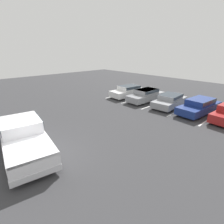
% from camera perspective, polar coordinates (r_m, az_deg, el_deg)
% --- Properties ---
extents(ground_plane, '(60.00, 60.00, 0.00)m').
position_cam_1_polar(ground_plane, '(10.19, -23.77, -13.25)').
color(ground_plane, '#38383A').
extents(stall_stripe_a, '(0.12, 5.44, 0.01)m').
position_cam_1_polar(stall_stripe_a, '(21.83, 3.24, 5.77)').
color(stall_stripe_a, white).
rests_on(stall_stripe_a, ground_plane).
extents(stall_stripe_b, '(0.12, 5.44, 0.01)m').
position_cam_1_polar(stall_stripe_b, '(20.15, 8.59, 4.39)').
color(stall_stripe_b, white).
rests_on(stall_stripe_b, ground_plane).
extents(stall_stripe_c, '(0.12, 5.44, 0.01)m').
position_cam_1_polar(stall_stripe_c, '(18.70, 14.80, 2.74)').
color(stall_stripe_c, white).
rests_on(stall_stripe_c, ground_plane).
extents(stall_stripe_d, '(0.12, 5.44, 0.01)m').
position_cam_1_polar(stall_stripe_d, '(17.51, 21.94, 0.79)').
color(stall_stripe_d, white).
rests_on(stall_stripe_d, ground_plane).
extents(stall_stripe_e, '(0.12, 5.44, 0.01)m').
position_cam_1_polar(stall_stripe_e, '(16.66, 29.94, -1.41)').
color(stall_stripe_e, white).
rests_on(stall_stripe_e, ground_plane).
extents(pickup_truck, '(6.14, 2.88, 1.79)m').
position_cam_1_polar(pickup_truck, '(10.48, -26.93, -7.23)').
color(pickup_truck, silver).
rests_on(pickup_truck, ground_plane).
extents(parked_sedan_a, '(2.18, 4.53, 1.30)m').
position_cam_1_polar(parked_sedan_a, '(20.67, 5.37, 6.89)').
color(parked_sedan_a, silver).
rests_on(parked_sedan_a, ground_plane).
extents(parked_sedan_b, '(1.84, 4.64, 1.28)m').
position_cam_1_polar(parked_sedan_b, '(19.17, 11.06, 5.53)').
color(parked_sedan_b, gray).
rests_on(parked_sedan_b, ground_plane).
extents(parked_sedan_c, '(2.16, 4.39, 1.21)m').
position_cam_1_polar(parked_sedan_c, '(17.81, 18.36, 3.69)').
color(parked_sedan_c, gray).
rests_on(parked_sedan_c, ground_plane).
extents(parked_sedan_d, '(2.12, 4.89, 1.29)m').
position_cam_1_polar(parked_sedan_d, '(16.93, 26.65, 1.92)').
color(parked_sedan_d, navy).
rests_on(parked_sedan_d, ground_plane).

